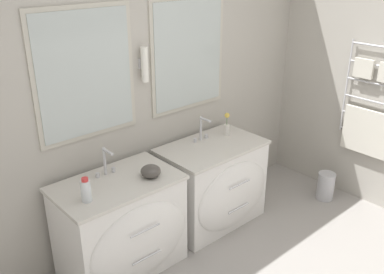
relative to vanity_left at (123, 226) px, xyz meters
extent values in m
cube|color=#B2ADA3|center=(0.52, 0.40, 0.90)|extent=(5.42, 0.06, 2.60)
cube|color=#BCB7A8|center=(0.00, 0.36, 1.14)|extent=(0.82, 0.02, 0.99)
cube|color=#B2BCBA|center=(0.00, 0.35, 1.14)|extent=(0.75, 0.01, 0.92)
cube|color=#BCB7A8|center=(1.00, 0.36, 1.14)|extent=(0.82, 0.02, 0.99)
cube|color=#B2BCBA|center=(1.00, 0.35, 1.14)|extent=(0.75, 0.01, 0.92)
cylinder|color=white|center=(0.50, 0.32, 1.14)|extent=(0.06, 0.06, 0.28)
cube|color=silver|center=(0.50, 0.36, 1.14)|extent=(0.05, 0.02, 0.08)
cube|color=#B2ADA3|center=(2.46, -0.56, 0.90)|extent=(0.06, 3.52, 2.60)
cylinder|color=silver|center=(2.40, -0.41, 0.75)|extent=(0.02, 0.02, 0.92)
cylinder|color=silver|center=(2.40, -0.69, 1.18)|extent=(0.02, 0.55, 0.02)
cylinder|color=silver|center=(2.40, -0.69, 1.01)|extent=(0.02, 0.55, 0.02)
cylinder|color=silver|center=(2.40, -0.69, 0.84)|extent=(0.02, 0.55, 0.02)
cylinder|color=silver|center=(2.40, -0.69, 0.67)|extent=(0.02, 0.55, 0.02)
cylinder|color=silver|center=(2.40, -0.69, 0.49)|extent=(0.02, 0.55, 0.02)
cylinder|color=silver|center=(2.40, -0.69, 0.32)|extent=(0.02, 0.55, 0.02)
cube|color=silver|center=(2.38, -0.69, 0.35)|extent=(0.04, 0.46, 0.45)
cube|color=silver|center=(2.38, -0.57, 0.96)|extent=(0.04, 0.19, 0.18)
cube|color=white|center=(0.00, 0.04, -0.02)|extent=(0.92, 0.55, 0.75)
ellipsoid|color=white|center=(0.00, -0.24, -0.02)|extent=(0.85, 0.12, 0.63)
cube|color=beige|center=(0.00, 0.04, 0.37)|extent=(0.95, 0.58, 0.03)
ellipsoid|color=white|center=(0.00, 0.01, 0.33)|extent=(0.41, 0.36, 0.11)
cylinder|color=silver|center=(0.00, -0.31, 0.13)|extent=(0.25, 0.01, 0.01)
cylinder|color=silver|center=(0.00, -0.31, -0.12)|extent=(0.25, 0.01, 0.01)
cube|color=white|center=(1.00, 0.04, -0.02)|extent=(0.92, 0.55, 0.75)
ellipsoid|color=white|center=(1.00, -0.24, -0.02)|extent=(0.85, 0.12, 0.63)
cube|color=beige|center=(1.00, 0.04, 0.37)|extent=(0.95, 0.58, 0.03)
ellipsoid|color=white|center=(1.00, 0.01, 0.33)|extent=(0.41, 0.36, 0.11)
cylinder|color=silver|center=(1.00, -0.31, 0.13)|extent=(0.25, 0.01, 0.01)
cylinder|color=silver|center=(1.00, -0.31, -0.12)|extent=(0.25, 0.01, 0.01)
cylinder|color=silver|center=(0.00, 0.19, 0.50)|extent=(0.02, 0.02, 0.23)
cylinder|color=silver|center=(0.00, 0.13, 0.60)|extent=(0.02, 0.13, 0.02)
cylinder|color=silver|center=(-0.07, 0.19, 0.40)|extent=(0.03, 0.03, 0.04)
cylinder|color=silver|center=(0.07, 0.19, 0.40)|extent=(0.03, 0.03, 0.04)
cylinder|color=silver|center=(1.00, 0.19, 0.50)|extent=(0.02, 0.02, 0.23)
cylinder|color=silver|center=(1.00, 0.13, 0.60)|extent=(0.02, 0.13, 0.02)
cylinder|color=silver|center=(0.93, 0.19, 0.40)|extent=(0.03, 0.03, 0.04)
cylinder|color=silver|center=(1.07, 0.19, 0.40)|extent=(0.03, 0.03, 0.04)
cylinder|color=silver|center=(-0.30, -0.06, 0.46)|extent=(0.07, 0.07, 0.16)
cylinder|color=red|center=(-0.30, -0.06, 0.55)|extent=(0.05, 0.05, 0.02)
ellipsoid|color=#4C4742|center=(0.24, -0.07, 0.43)|extent=(0.16, 0.16, 0.09)
cylinder|color=silver|center=(1.27, 0.12, 0.43)|extent=(0.05, 0.05, 0.10)
cylinder|color=#477238|center=(1.27, 0.12, 0.53)|extent=(0.01, 0.01, 0.09)
sphere|color=#E5BF47|center=(1.27, 0.12, 0.58)|extent=(0.05, 0.05, 0.05)
cylinder|color=#B7B7BC|center=(2.15, -0.48, -0.26)|extent=(0.17, 0.17, 0.29)
torus|color=#B7B7BC|center=(2.15, -0.48, -0.12)|extent=(0.18, 0.18, 0.01)
camera|label=1|loc=(-1.45, -2.44, 1.96)|focal=40.00mm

